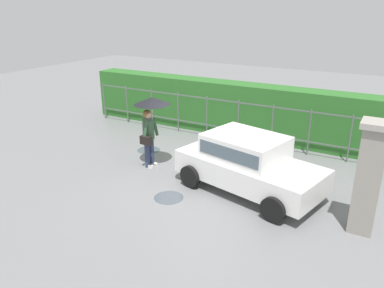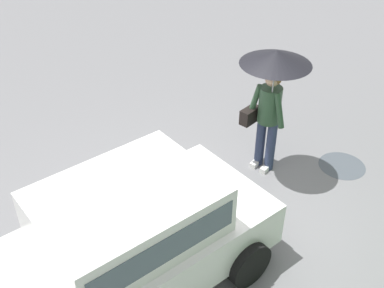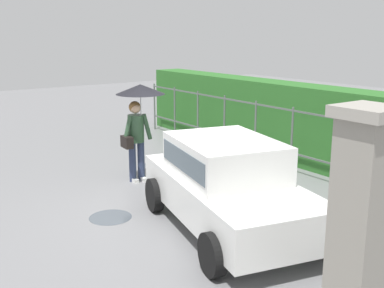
% 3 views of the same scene
% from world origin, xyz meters
% --- Properties ---
extents(ground_plane, '(40.00, 40.00, 0.00)m').
position_xyz_m(ground_plane, '(0.00, 0.00, 0.00)').
color(ground_plane, slate).
extents(car, '(3.98, 2.53, 1.48)m').
position_xyz_m(car, '(1.42, -0.02, 0.80)').
color(car, white).
rests_on(car, ground).
extents(pedestrian, '(1.02, 1.02, 2.08)m').
position_xyz_m(pedestrian, '(-1.61, 0.08, 1.56)').
color(pedestrian, '#2D3856').
rests_on(pedestrian, ground).
extents(gate_pillar, '(0.60, 0.60, 2.42)m').
position_xyz_m(gate_pillar, '(4.22, -0.54, 1.24)').
color(gate_pillar, gray).
rests_on(gate_pillar, ground).
extents(fence_section, '(10.89, 0.05, 1.50)m').
position_xyz_m(fence_section, '(-0.82, 3.23, 0.83)').
color(fence_section, '#59605B').
rests_on(fence_section, ground).
extents(hedge_row, '(11.84, 0.90, 1.90)m').
position_xyz_m(hedge_row, '(-0.82, 4.07, 0.95)').
color(hedge_row, '#2D6B28').
rests_on(hedge_row, ground).
extents(puddle_near, '(0.74, 0.74, 0.00)m').
position_xyz_m(puddle_near, '(-0.11, -1.35, 0.00)').
color(puddle_near, '#4C545B').
rests_on(puddle_near, ground).
extents(puddle_far, '(0.76, 0.76, 0.00)m').
position_xyz_m(puddle_far, '(-2.46, 1.08, 0.00)').
color(puddle_far, '#4C545B').
rests_on(puddle_far, ground).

